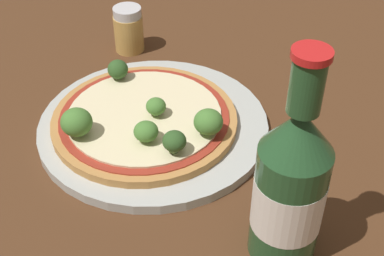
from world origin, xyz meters
TOP-DOWN VIEW (x-y plane):
  - ground_plane at (0.00, 0.00)m, footprint 3.00×3.00m
  - plate at (-0.02, 0.00)m, footprint 0.27×0.27m
  - pizza at (-0.02, -0.01)m, footprint 0.22×0.22m
  - broccoli_floret_0 at (-0.01, -0.00)m, footprint 0.02×0.02m
  - broccoli_floret_1 at (-0.04, -0.09)m, footprint 0.04×0.04m
  - broccoli_floret_2 at (0.05, 0.02)m, footprint 0.03×0.03m
  - broccoli_floret_3 at (-0.10, 0.01)m, footprint 0.03×0.03m
  - broccoli_floret_4 at (0.02, -0.04)m, footprint 0.03×0.03m
  - broccoli_floret_5 at (0.05, -0.02)m, footprint 0.03×0.03m
  - beer_bottle at (0.20, -0.01)m, footprint 0.06×0.06m
  - pepper_shaker at (-0.19, 0.08)m, footprint 0.04×0.04m

SIDE VIEW (x-z plane):
  - ground_plane at x=0.00m, z-range 0.00..0.00m
  - plate at x=-0.02m, z-range 0.00..0.01m
  - pizza at x=-0.02m, z-range 0.01..0.03m
  - pepper_shaker at x=-0.19m, z-range 0.00..0.07m
  - broccoli_floret_0 at x=-0.01m, z-range 0.03..0.05m
  - broccoli_floret_4 at x=0.02m, z-range 0.03..0.05m
  - broccoli_floret_3 at x=-0.10m, z-range 0.03..0.05m
  - broccoli_floret_5 at x=0.05m, z-range 0.03..0.05m
  - broccoli_floret_2 at x=0.05m, z-range 0.03..0.06m
  - broccoli_floret_1 at x=-0.04m, z-range 0.03..0.06m
  - beer_bottle at x=0.20m, z-range -0.03..0.19m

